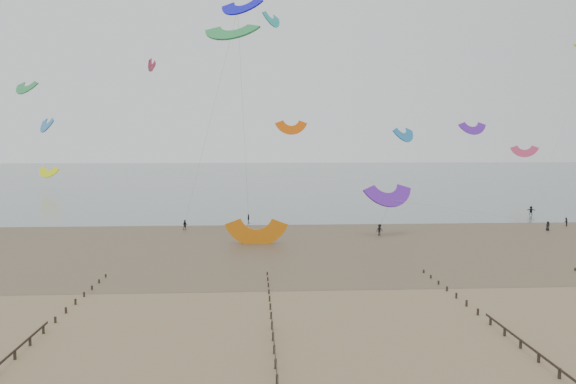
{
  "coord_description": "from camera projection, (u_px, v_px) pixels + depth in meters",
  "views": [
    {
      "loc": [
        2.74,
        -50.39,
        15.06
      ],
      "look_at": [
        7.28,
        28.0,
        8.0
      ],
      "focal_mm": 35.0,
      "sensor_mm": 36.0,
      "label": 1
    }
  ],
  "objects": [
    {
      "name": "sea_and_shore",
      "position": [
        211.0,
        241.0,
        85.27
      ],
      "size": [
        500.0,
        665.0,
        0.03
      ],
      "color": "#475654",
      "rests_on": "ground"
    },
    {
      "name": "kites_airborne",
      "position": [
        218.0,
        120.0,
        137.04
      ],
      "size": [
        234.27,
        101.28,
        41.3
      ],
      "color": "#5E1FAB",
      "rests_on": "ground"
    },
    {
      "name": "kitesurfers",
      "position": [
        423.0,
        220.0,
        102.17
      ],
      "size": [
        126.57,
        24.61,
        1.84
      ],
      "color": "black",
      "rests_on": "ground"
    },
    {
      "name": "grounded_kite",
      "position": [
        256.0,
        244.0,
        82.59
      ],
      "size": [
        8.04,
        6.48,
        4.2
      ],
      "primitive_type": null,
      "rotation": [
        1.54,
        0.0,
        -0.07
      ],
      "color": "orange",
      "rests_on": "ground"
    },
    {
      "name": "ground",
      "position": [
        226.0,
        307.0,
        51.29
      ],
      "size": [
        500.0,
        500.0,
        0.0
      ],
      "primitive_type": "plane",
      "color": "brown",
      "rests_on": "ground"
    }
  ]
}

